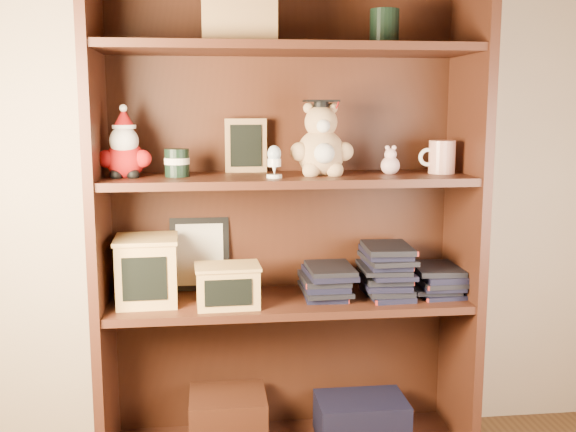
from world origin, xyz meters
The scene contains 16 objects.
bookcase centered at (0.06, 1.36, 0.78)m, with size 1.20×0.35×1.60m.
shelf_lower centered at (0.06, 1.30, 0.54)m, with size 1.14×0.33×0.02m.
shelf_upper centered at (0.06, 1.30, 0.94)m, with size 1.14×0.33×0.02m.
santa_plush centered at (-0.44, 1.30, 1.03)m, with size 0.16×0.12×0.23m.
teachers_tin centered at (-0.28, 1.30, 0.99)m, with size 0.08×0.08×0.09m.
chalkboard_plaque centered at (-0.06, 1.42, 1.03)m, with size 0.14×0.07×0.18m.
egg_cup centered at (0.01, 1.23, 1.00)m, with size 0.05×0.05×0.10m.
grad_teddy_bear centered at (0.17, 1.30, 1.04)m, with size 0.20×0.17×0.24m.
pink_figurine centered at (0.39, 1.30, 0.99)m, with size 0.06×0.06×0.10m.
teacher_mug centered at (0.56, 1.30, 1.00)m, with size 0.12×0.08×0.11m.
certificate_frame centered at (-0.22, 1.44, 0.67)m, with size 0.20×0.05×0.25m.
treats_box centered at (-0.38, 1.30, 0.66)m, with size 0.20×0.20×0.21m.
pencils_box centered at (-0.13, 1.24, 0.62)m, with size 0.21×0.15×0.13m.
book_stack_left centered at (0.19, 1.30, 0.60)m, with size 0.14×0.20×0.10m.
book_stack_mid centered at (0.39, 1.30, 0.63)m, with size 0.14×0.20×0.16m.
book_stack_right centered at (0.56, 1.30, 0.60)m, with size 0.14×0.20×0.10m.
Camera 1 is at (-0.18, -0.79, 1.17)m, focal length 42.00 mm.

